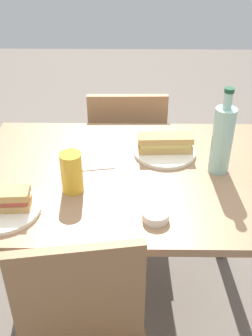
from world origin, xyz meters
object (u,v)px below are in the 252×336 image
object	(u,v)px
baguette_sandwich_far	(1,199)
plate_near	(165,152)
plate_far	(3,209)
baguette_sandwich_near	(165,143)
dining_table	(126,198)
beer_glass	(72,173)
olive_bowl	(156,215)
knife_far	(3,196)
water_bottle	(222,139)
chair_far	(128,152)
knife_near	(161,143)

from	to	relation	value
baguette_sandwich_far	plate_near	bearing A→B (deg)	33.87
plate_near	plate_far	world-z (taller)	same
baguette_sandwich_near	plate_far	world-z (taller)	baguette_sandwich_near
dining_table	beer_glass	world-z (taller)	beer_glass
olive_bowl	baguette_sandwich_near	bearing A→B (deg)	82.16
dining_table	olive_bowl	size ratio (longest dim) A/B	13.09
knife_far	water_bottle	distance (m)	0.79
chair_far	knife_near	xyz separation A→B (m)	(0.14, -0.40, 0.29)
dining_table	beer_glass	distance (m)	0.29
baguette_sandwich_far	beer_glass	world-z (taller)	beer_glass
plate_near	knife_near	xyz separation A→B (m)	(-0.01, 0.06, 0.01)
chair_far	baguette_sandwich_far	world-z (taller)	chair_far
knife_near	olive_bowl	bearing A→B (deg)	-95.17
knife_far	plate_near	bearing A→B (deg)	28.99
knife_near	water_bottle	bearing A→B (deg)	-40.17
plate_near	beer_glass	distance (m)	0.43
knife_near	baguette_sandwich_far	world-z (taller)	baguette_sandwich_far
baguette_sandwich_far	knife_far	bearing A→B (deg)	105.40
knife_near	plate_far	world-z (taller)	knife_near
chair_far	knife_near	distance (m)	0.51
plate_near	baguette_sandwich_far	xyz separation A→B (m)	(-0.55, -0.37, 0.04)
dining_table	knife_near	world-z (taller)	knife_near
chair_far	knife_far	size ratio (longest dim) A/B	4.78
beer_glass	baguette_sandwich_near	bearing A→B (deg)	36.64
baguette_sandwich_near	baguette_sandwich_far	size ratio (longest dim) A/B	1.16
baguette_sandwich_far	olive_bowl	world-z (taller)	baguette_sandwich_far
chair_far	plate_far	distance (m)	0.96
dining_table	plate_far	size ratio (longest dim) A/B	4.60
water_bottle	baguette_sandwich_far	bearing A→B (deg)	-161.23
baguette_sandwich_near	water_bottle	distance (m)	0.24
knife_far	water_bottle	xyz separation A→B (m)	(0.76, 0.20, 0.12)
knife_near	olive_bowl	xyz separation A→B (m)	(-0.04, -0.46, -0.00)
plate_near	plate_far	xyz separation A→B (m)	(-0.55, -0.37, 0.00)
plate_far	plate_near	bearing A→B (deg)	33.87
baguette_sandwich_near	beer_glass	distance (m)	0.42
knife_near	beer_glass	bearing A→B (deg)	-136.43
chair_far	plate_near	distance (m)	0.56
plate_far	olive_bowl	bearing A→B (deg)	-3.74
chair_far	knife_far	bearing A→B (deg)	-118.29
dining_table	water_bottle	bearing A→B (deg)	3.42
baguette_sandwich_near	baguette_sandwich_far	xyz separation A→B (m)	(-0.55, -0.37, 0.00)
baguette_sandwich_far	knife_far	distance (m)	0.07
olive_bowl	plate_near	bearing A→B (deg)	82.16
dining_table	olive_bowl	world-z (taller)	olive_bowl
knife_far	beer_glass	distance (m)	0.24
dining_table	chair_far	size ratio (longest dim) A/B	1.32
baguette_sandwich_near	plate_far	distance (m)	0.67
chair_far	plate_near	xyz separation A→B (m)	(0.15, -0.46, 0.28)
water_bottle	olive_bowl	distance (m)	0.40
chair_far	plate_near	size ratio (longest dim) A/B	3.48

